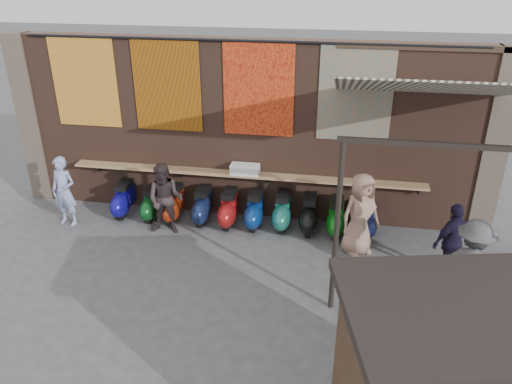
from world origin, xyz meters
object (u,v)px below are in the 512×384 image
(scooter_stool_6, at_px, (283,211))
(shopper_grey, at_px, (471,267))
(scooter_stool_0, at_px, (124,199))
(scooter_stool_8, at_px, (336,217))
(scooter_stool_2, at_px, (174,204))
(scooter_stool_5, at_px, (255,210))
(scooter_stool_4, at_px, (229,209))
(diner_right, at_px, (165,199))
(scooter_stool_1, at_px, (152,204))
(scooter_stool_7, at_px, (309,214))
(shelf_box, at_px, (245,169))
(scooter_stool_3, at_px, (203,206))
(shopper_navy, at_px, (453,241))
(shopper_tan, at_px, (360,214))
(scooter_stool_9, at_px, (368,220))
(diner_left, at_px, (64,191))

(scooter_stool_6, distance_m, shopper_grey, 4.15)
(scooter_stool_0, relative_size, scooter_stool_8, 1.00)
(scooter_stool_8, xyz_separation_m, shopper_grey, (2.25, -2.23, 0.46))
(shopper_grey, bearing_deg, scooter_stool_2, 8.58)
(scooter_stool_8, distance_m, shopper_grey, 3.20)
(scooter_stool_5, height_order, scooter_stool_6, scooter_stool_6)
(scooter_stool_2, bearing_deg, scooter_stool_0, 178.89)
(scooter_stool_4, xyz_separation_m, diner_right, (-1.26, -0.56, 0.40))
(scooter_stool_1, relative_size, scooter_stool_7, 0.92)
(scooter_stool_5, xyz_separation_m, shopper_grey, (4.04, -2.25, 0.46))
(shelf_box, relative_size, scooter_stool_2, 0.77)
(shelf_box, xyz_separation_m, scooter_stool_4, (-0.31, -0.34, -0.84))
(scooter_stool_3, relative_size, scooter_stool_6, 0.99)
(scooter_stool_5, bearing_deg, shopper_navy, -17.78)
(scooter_stool_4, height_order, shopper_tan, shopper_tan)
(scooter_stool_9, bearing_deg, shopper_navy, -41.86)
(scooter_stool_0, distance_m, scooter_stool_3, 1.91)
(scooter_stool_8, bearing_deg, shelf_box, 170.97)
(shelf_box, xyz_separation_m, diner_right, (-1.57, -0.90, -0.43))
(shopper_navy, bearing_deg, scooter_stool_3, -46.62)
(scooter_stool_3, bearing_deg, shopper_grey, -23.31)
(scooter_stool_2, distance_m, shopper_tan, 4.22)
(scooter_stool_8, relative_size, diner_left, 0.52)
(scooter_stool_6, relative_size, diner_right, 0.52)
(scooter_stool_2, bearing_deg, shopper_tan, -9.56)
(diner_right, bearing_deg, scooter_stool_6, 12.44)
(scooter_stool_7, height_order, diner_right, diner_right)
(shelf_box, relative_size, scooter_stool_3, 0.76)
(scooter_stool_5, xyz_separation_m, scooter_stool_7, (1.21, 0.00, 0.00))
(shelf_box, xyz_separation_m, shopper_grey, (4.32, -2.56, -0.38))
(shopper_navy, distance_m, shopper_tan, 1.78)
(scooter_stool_9, xyz_separation_m, shopper_navy, (1.46, -1.31, 0.39))
(scooter_stool_1, xyz_separation_m, scooter_stool_9, (4.89, 0.08, -0.00))
(scooter_stool_5, relative_size, shopper_grey, 0.49)
(scooter_stool_3, bearing_deg, shelf_box, 17.82)
(scooter_stool_5, bearing_deg, diner_left, -171.90)
(scooter_stool_6, height_order, shopper_tan, shopper_tan)
(scooter_stool_0, height_order, diner_right, diner_right)
(scooter_stool_0, xyz_separation_m, shopper_navy, (7.05, -1.28, 0.36))
(scooter_stool_3, bearing_deg, diner_right, -137.03)
(scooter_stool_7, bearing_deg, scooter_stool_3, 179.89)
(scooter_stool_3, height_order, scooter_stool_7, scooter_stool_7)
(scooter_stool_1, relative_size, scooter_stool_5, 0.93)
(scooter_stool_0, xyz_separation_m, scooter_stool_2, (1.23, -0.02, -0.00))
(scooter_stool_0, xyz_separation_m, diner_right, (1.26, -0.62, 0.41))
(scooter_stool_6, bearing_deg, scooter_stool_3, -178.81)
(scooter_stool_3, relative_size, diner_right, 0.52)
(scooter_stool_3, xyz_separation_m, shopper_navy, (5.14, -1.27, 0.36))
(shelf_box, height_order, shopper_tan, shopper_tan)
(scooter_stool_0, height_order, scooter_stool_1, scooter_stool_0)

